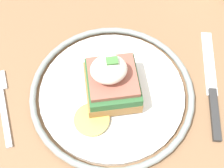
{
  "coord_description": "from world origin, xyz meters",
  "views": [
    {
      "loc": [
        -0.02,
        -0.19,
        1.19
      ],
      "look_at": [
        0.02,
        0.05,
        0.78
      ],
      "focal_mm": 50.0,
      "sensor_mm": 36.0,
      "label": 1
    }
  ],
  "objects_px": {
    "plate": "(112,93)",
    "fork": "(3,103)",
    "sandwich": "(111,82)",
    "knife": "(212,91)"
  },
  "relations": [
    {
      "from": "plate",
      "to": "sandwich",
      "type": "bearing_deg",
      "value": -133.7
    },
    {
      "from": "plate",
      "to": "fork",
      "type": "bearing_deg",
      "value": 177.27
    },
    {
      "from": "plate",
      "to": "knife",
      "type": "relative_size",
      "value": 1.27
    },
    {
      "from": "sandwich",
      "to": "fork",
      "type": "xyz_separation_m",
      "value": [
        -0.17,
        0.01,
        -0.04
      ]
    },
    {
      "from": "plate",
      "to": "fork",
      "type": "relative_size",
      "value": 1.89
    },
    {
      "from": "plate",
      "to": "knife",
      "type": "xyz_separation_m",
      "value": [
        0.16,
        -0.02,
        -0.01
      ]
    },
    {
      "from": "fork",
      "to": "knife",
      "type": "bearing_deg",
      "value": -4.1
    },
    {
      "from": "plate",
      "to": "sandwich",
      "type": "distance_m",
      "value": 0.04
    },
    {
      "from": "sandwich",
      "to": "fork",
      "type": "bearing_deg",
      "value": 176.72
    },
    {
      "from": "fork",
      "to": "sandwich",
      "type": "bearing_deg",
      "value": -3.28
    }
  ]
}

